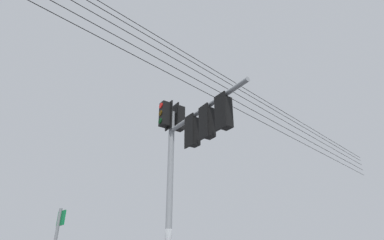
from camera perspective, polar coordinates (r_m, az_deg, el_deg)
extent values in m
cylinder|color=gray|center=(10.28, -4.07, -14.83)|extent=(0.20, 0.20, 6.46)
cylinder|color=gray|center=(9.56, 2.16, 2.02)|extent=(2.37, 3.23, 0.14)
cube|color=black|center=(11.40, -2.29, 0.27)|extent=(0.42, 0.42, 0.90)
cube|color=black|center=(11.33, -3.02, 0.48)|extent=(0.29, 0.38, 1.04)
cylinder|color=red|center=(11.62, -1.57, 1.40)|extent=(0.14, 0.18, 0.20)
cylinder|color=#3C2703|center=(11.48, -1.58, 0.07)|extent=(0.14, 0.18, 0.20)
cylinder|color=black|center=(11.35, -1.60, -1.29)|extent=(0.14, 0.18, 0.20)
cube|color=black|center=(11.14, -4.92, 1.02)|extent=(0.42, 0.42, 0.90)
cube|color=black|center=(11.21, -4.16, 0.80)|extent=(0.29, 0.38, 1.04)
cylinder|color=red|center=(11.21, -5.60, 2.60)|extent=(0.14, 0.18, 0.20)
cylinder|color=#3C2703|center=(11.07, -5.67, 1.23)|extent=(0.14, 0.18, 0.20)
cylinder|color=black|center=(10.94, -5.74, -0.17)|extent=(0.14, 0.18, 0.20)
cube|color=black|center=(9.74, 0.28, -2.14)|extent=(0.42, 0.42, 0.90)
cube|color=black|center=(9.65, -0.54, -1.91)|extent=(0.30, 0.37, 1.04)
cylinder|color=red|center=(9.96, 1.04, -0.79)|extent=(0.15, 0.18, 0.20)
cylinder|color=#3C2703|center=(9.83, 1.06, -2.37)|extent=(0.15, 0.18, 0.20)
cylinder|color=black|center=(9.72, 1.07, -3.99)|extent=(0.15, 0.18, 0.20)
cube|color=black|center=(9.17, 2.94, -0.53)|extent=(0.42, 0.42, 0.90)
cube|color=black|center=(9.08, 2.07, -0.28)|extent=(0.29, 0.38, 1.04)
cylinder|color=red|center=(9.39, 3.72, 0.89)|extent=(0.14, 0.18, 0.20)
cylinder|color=#3C2703|center=(9.26, 3.77, -0.76)|extent=(0.14, 0.18, 0.20)
cylinder|color=black|center=(9.14, 3.82, -2.47)|extent=(0.14, 0.18, 0.20)
cube|color=black|center=(8.63, 5.94, 1.30)|extent=(0.42, 0.42, 0.90)
cube|color=black|center=(8.53, 5.08, 1.61)|extent=(0.30, 0.37, 1.04)
cylinder|color=red|center=(8.87, 6.66, 2.74)|extent=(0.15, 0.18, 0.20)
cylinder|color=#3C2703|center=(8.73, 6.76, 1.01)|extent=(0.15, 0.18, 0.20)
cylinder|color=black|center=(8.60, 6.87, -0.77)|extent=(0.15, 0.18, 0.20)
cube|color=#0C7238|center=(8.04, -22.39, -15.94)|extent=(0.29, 0.29, 0.32)
cube|color=white|center=(8.05, -22.28, -15.96)|extent=(0.23, 0.24, 0.26)
cylinder|color=black|center=(13.06, 1.93, 5.19)|extent=(24.21, 25.58, 0.05)
cylinder|color=black|center=(13.27, 1.91, 6.65)|extent=(24.21, 25.58, 0.05)
cylinder|color=black|center=(13.50, 1.88, 8.12)|extent=(24.21, 25.58, 0.05)
cylinder|color=black|center=(13.69, 1.86, 9.32)|extent=(24.21, 25.58, 0.05)
cylinder|color=black|center=(13.84, 1.85, 10.16)|extent=(24.21, 25.58, 0.05)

